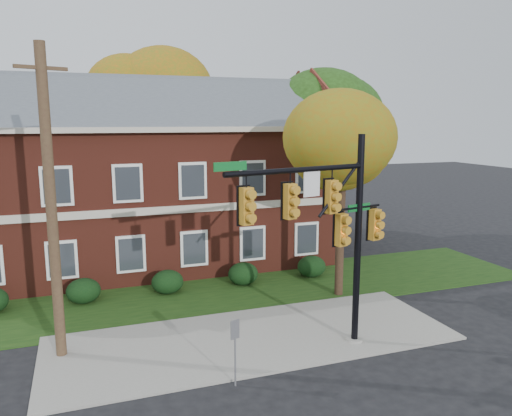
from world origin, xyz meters
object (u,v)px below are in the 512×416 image
object	(u,v)px
apartment_building	(148,170)
tree_near_right	(349,141)
hedge_right	(243,274)
utility_pole	(51,205)
tree_right_rear	(334,110)
hedge_center	(167,282)
tree_far_rear	(150,100)
traffic_signal	(329,221)
hedge_left	(83,291)
sign_post	(235,341)
hedge_far_right	(312,266)

from	to	relation	value
apartment_building	tree_near_right	bearing A→B (deg)	-48.23
hedge_right	utility_pole	xyz separation A→B (m)	(-7.75, -4.84, 4.44)
hedge_right	tree_right_rear	xyz separation A→B (m)	(7.81, 6.11, 7.60)
hedge_center	utility_pole	world-z (taller)	utility_pole
tree_far_rear	utility_pole	xyz separation A→B (m)	(-5.59, -17.93, -3.87)
hedge_right	hedge_center	bearing A→B (deg)	180.00
tree_right_rear	tree_far_rear	bearing A→B (deg)	145.00
traffic_signal	hedge_center	bearing A→B (deg)	104.24
hedge_left	hedge_center	xyz separation A→B (m)	(3.50, 0.00, 0.00)
tree_far_rear	sign_post	distance (m)	22.81
utility_pole	sign_post	distance (m)	6.97
apartment_building	tree_far_rear	bearing A→B (deg)	80.29
hedge_center	sign_post	bearing A→B (deg)	-86.61
tree_right_rear	utility_pole	size ratio (longest dim) A/B	1.08
apartment_building	hedge_far_right	distance (m)	9.82
traffic_signal	tree_near_right	bearing A→B (deg)	40.61
hedge_center	hedge_right	xyz separation A→B (m)	(3.50, 0.00, 0.00)
apartment_building	tree_far_rear	xyz separation A→B (m)	(1.34, 7.84, 3.86)
sign_post	hedge_center	bearing A→B (deg)	73.15
hedge_center	traffic_signal	size ratio (longest dim) A/B	0.20
hedge_left	apartment_building	bearing A→B (deg)	56.33
hedge_center	hedge_far_right	size ratio (longest dim) A/B	1.00
hedge_far_right	tree_right_rear	size ratio (longest dim) A/B	0.13
utility_pole	apartment_building	bearing A→B (deg)	46.97
hedge_center	hedge_left	bearing A→B (deg)	180.00
hedge_far_right	tree_far_rear	distance (m)	16.51
hedge_far_right	traffic_signal	xyz separation A→B (m)	(-3.06, -7.41, 3.88)
tree_right_rear	utility_pole	distance (m)	19.29
apartment_building	hedge_right	bearing A→B (deg)	-56.33
apartment_building	hedge_right	xyz separation A→B (m)	(3.50, -5.25, -4.46)
hedge_center	utility_pole	size ratio (longest dim) A/B	0.14
tree_near_right	hedge_left	bearing A→B (deg)	165.19
hedge_left	tree_far_rear	bearing A→B (deg)	69.71
hedge_center	hedge_far_right	bearing A→B (deg)	0.00
tree_near_right	sign_post	distance (m)	10.24
sign_post	traffic_signal	bearing A→B (deg)	-3.80
tree_right_rear	utility_pole	xyz separation A→B (m)	(-15.56, -10.95, -3.15)
tree_right_rear	hedge_right	bearing A→B (deg)	-141.98
hedge_center	utility_pole	xyz separation A→B (m)	(-4.25, -4.84, 4.44)
hedge_right	traffic_signal	size ratio (longest dim) A/B	0.20
hedge_right	tree_far_rear	size ratio (longest dim) A/B	0.12
tree_right_rear	sign_post	distance (m)	19.34
sign_post	tree_near_right	bearing A→B (deg)	19.52
apartment_building	tree_far_rear	distance (m)	8.84
hedge_center	tree_near_right	distance (m)	9.90
hedge_center	hedge_far_right	distance (m)	7.00
traffic_signal	hedge_far_right	bearing A→B (deg)	53.82
hedge_far_right	sign_post	distance (m)	10.68
hedge_right	tree_near_right	size ratio (longest dim) A/B	0.16
tree_near_right	hedge_right	bearing A→B (deg)	142.72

